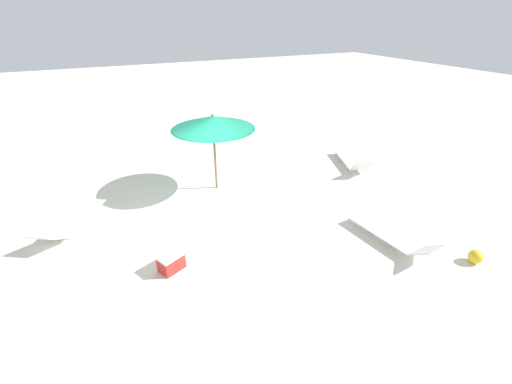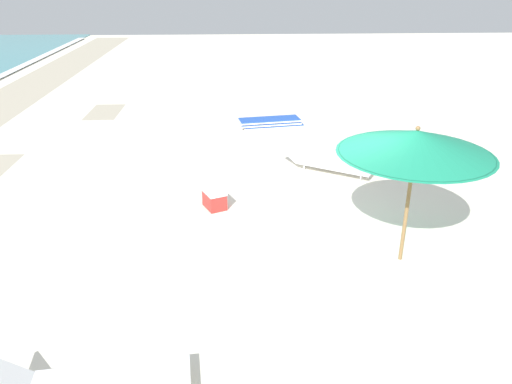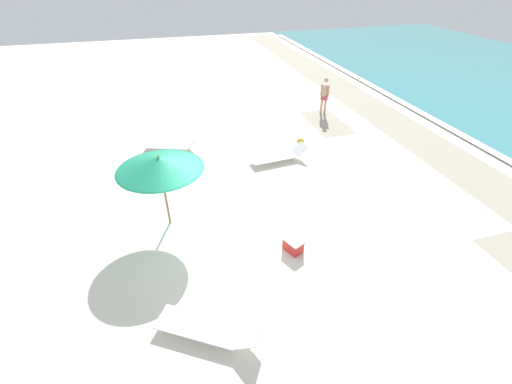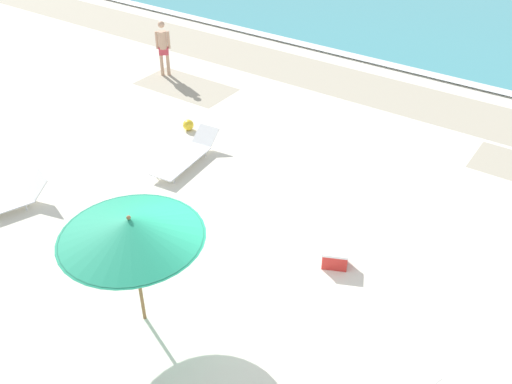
% 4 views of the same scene
% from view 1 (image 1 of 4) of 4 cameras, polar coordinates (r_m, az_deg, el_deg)
% --- Properties ---
extents(ground_plane, '(60.00, 60.00, 0.16)m').
position_cam_1_polar(ground_plane, '(8.95, -8.87, -4.82)').
color(ground_plane, silver).
extents(beach_umbrella, '(2.33, 2.33, 2.26)m').
position_cam_1_polar(beach_umbrella, '(9.64, -7.19, 11.39)').
color(beach_umbrella, olive).
rests_on(beach_umbrella, ground_plane).
extents(sun_lounger_under_umbrella, '(1.33, 2.28, 0.59)m').
position_cam_1_polar(sun_lounger_under_umbrella, '(12.15, 15.70, 5.13)').
color(sun_lounger_under_umbrella, white).
rests_on(sun_lounger_under_umbrella, ground_plane).
extents(sun_lounger_beside_umbrella, '(1.69, 2.22, 0.49)m').
position_cam_1_polar(sun_lounger_beside_umbrella, '(9.48, -28.51, -4.23)').
color(sun_lounger_beside_umbrella, white).
rests_on(sun_lounger_beside_umbrella, ground_plane).
extents(sun_lounger_near_water_left, '(0.82, 2.24, 0.51)m').
position_cam_1_polar(sun_lounger_near_water_left, '(8.44, 21.75, -6.61)').
color(sun_lounger_near_water_left, white).
rests_on(sun_lounger_near_water_left, ground_plane).
extents(beach_ball, '(0.29, 0.29, 0.29)m').
position_cam_1_polar(beach_ball, '(8.64, 32.73, -9.07)').
color(beach_ball, yellow).
rests_on(beach_ball, ground_plane).
extents(cooler_box, '(0.60, 0.53, 0.37)m').
position_cam_1_polar(cooler_box, '(7.33, -13.96, -11.23)').
color(cooler_box, red).
rests_on(cooler_box, ground_plane).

